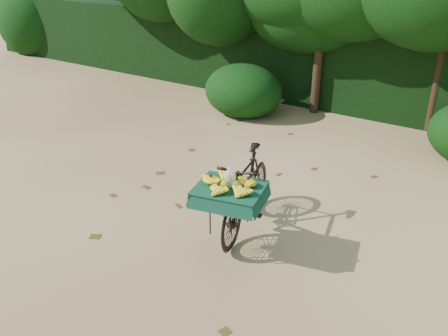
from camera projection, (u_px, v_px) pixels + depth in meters
The scene contains 6 objects.
ground at pixel (268, 266), 5.35m from camera, with size 80.00×80.00×0.00m, color tan.
vendor_bicycle at pixel (246, 191), 5.84m from camera, with size 0.99×1.86×1.04m.
hedge_backdrop at pixel (420, 72), 9.69m from camera, with size 26.00×1.80×1.80m, color black.
tree_row at pixel (384, 19), 8.94m from camera, with size 14.50×2.00×4.00m, color black, non-canonical shape.
bush_clumps at pixel (416, 126), 8.13m from camera, with size 8.80×1.70×0.90m, color black, non-canonical shape.
leaf_litter at pixel (294, 238), 5.84m from camera, with size 7.00×7.30×0.01m, color #4C3714, non-canonical shape.
Camera 1 is at (2.01, -3.89, 3.30)m, focal length 38.00 mm.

